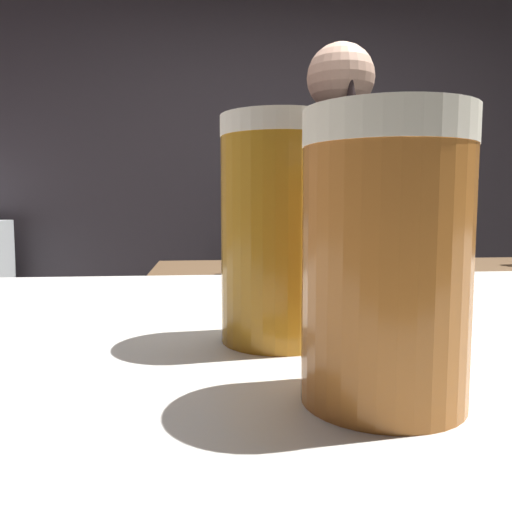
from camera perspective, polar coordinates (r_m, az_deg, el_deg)
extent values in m
cube|color=#47414A|center=(3.65, 2.18, 8.84)|extent=(5.20, 0.10, 2.70)
cube|color=brown|center=(2.41, 15.23, -11.63)|extent=(2.10, 0.60, 0.89)
cube|color=#303E3D|center=(3.47, 7.88, -3.53)|extent=(0.98, 0.36, 1.19)
cube|color=#242F3A|center=(1.90, 8.70, -16.93)|extent=(0.28, 0.20, 0.85)
cylinder|color=black|center=(1.75, 9.06, 5.56)|extent=(0.34, 0.34, 0.60)
sphere|color=#DDAB8D|center=(1.80, 9.28, 18.77)|extent=(0.22, 0.22, 0.22)
cone|color=black|center=(1.67, 10.31, 11.21)|extent=(0.18, 0.18, 0.49)
cylinder|color=#DDAB8D|center=(1.86, 2.44, 8.43)|extent=(0.11, 0.33, 0.08)
cylinder|color=#DDAB8D|center=(1.96, 12.26, 8.17)|extent=(0.11, 0.33, 0.08)
cylinder|color=slate|center=(2.09, 1.06, -0.95)|extent=(0.17, 0.17, 0.05)
cube|color=silver|center=(2.23, 13.41, -1.16)|extent=(0.24, 0.09, 0.01)
cylinder|color=#B56929|center=(0.23, 13.97, -2.23)|extent=(0.07, 0.07, 0.11)
cylinder|color=white|center=(0.23, 14.36, 13.41)|extent=(0.07, 0.07, 0.02)
cylinder|color=#AD731C|center=(0.33, 2.57, 1.69)|extent=(0.07, 0.07, 0.13)
cylinder|color=silver|center=(0.33, 2.63, 14.00)|extent=(0.07, 0.07, 0.01)
cylinder|color=red|center=(3.35, 6.97, 7.59)|extent=(0.06, 0.06, 0.14)
cylinder|color=red|center=(3.35, 6.99, 9.27)|extent=(0.03, 0.03, 0.06)
cylinder|color=white|center=(3.36, 7.00, 9.84)|extent=(0.03, 0.03, 0.01)
cylinder|color=red|center=(3.49, 7.22, 7.83)|extent=(0.05, 0.05, 0.18)
cylinder|color=red|center=(3.50, 7.24, 9.88)|extent=(0.02, 0.02, 0.07)
cylinder|color=white|center=(3.50, 7.25, 10.53)|extent=(0.03, 0.03, 0.01)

